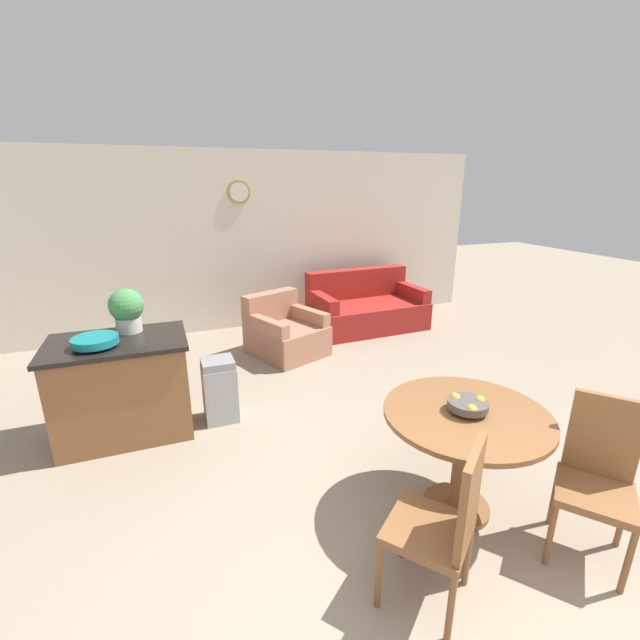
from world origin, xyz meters
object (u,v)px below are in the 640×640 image
at_px(fruit_bowl, 468,405).
at_px(couch, 366,309).
at_px(dining_table, 464,435).
at_px(potted_plant, 127,309).
at_px(teal_bowl, 95,341).
at_px(armchair, 285,334).
at_px(dining_chair_near_left, 445,521).
at_px(dining_chair_near_right, 598,473).
at_px(kitchen_island, 123,387).
at_px(trash_bin, 220,390).

height_order(fruit_bowl, couch, couch).
xyz_separation_m(dining_table, potted_plant, (-2.12, 2.12, 0.53)).
height_order(teal_bowl, armchair, teal_bowl).
relative_size(dining_chair_near_left, couch, 0.57).
relative_size(dining_table, fruit_bowl, 4.15).
xyz_separation_m(dining_table, dining_chair_near_right, (0.55, -0.56, -0.05)).
relative_size(teal_bowl, potted_plant, 0.91).
height_order(potted_plant, couch, potted_plant).
height_order(dining_table, teal_bowl, teal_bowl).
height_order(kitchen_island, trash_bin, kitchen_island).
xyz_separation_m(dining_chair_near_right, armchair, (-0.85, 3.83, -0.28)).
xyz_separation_m(dining_chair_near_right, kitchen_island, (-2.77, 2.47, -0.09)).
height_order(dining_chair_near_left, dining_chair_near_right, same).
distance_m(teal_bowl, couch, 4.21).
relative_size(potted_plant, couch, 0.23).
height_order(kitchen_island, armchair, kitchen_island).
height_order(dining_table, trash_bin, dining_table).
bearing_deg(kitchen_island, teal_bowl, -141.53).
height_order(dining_chair_near_left, kitchen_island, dining_chair_near_left).
bearing_deg(couch, dining_table, -109.83).
distance_m(dining_chair_near_left, couch, 4.79).
bearing_deg(kitchen_island, dining_table, -40.75).
bearing_deg(dining_table, fruit_bowl, -17.39).
height_order(fruit_bowl, kitchen_island, kitchen_island).
distance_m(dining_chair_near_left, kitchen_island, 2.98).
bearing_deg(potted_plant, fruit_bowl, -45.04).
height_order(dining_table, potted_plant, potted_plant).
relative_size(fruit_bowl, teal_bowl, 0.71).
xyz_separation_m(fruit_bowl, trash_bin, (-1.38, 1.84, -0.52)).
height_order(kitchen_island, potted_plant, potted_plant).
bearing_deg(dining_chair_near_left, fruit_bowl, 5.92).
xyz_separation_m(teal_bowl, potted_plant, (0.25, 0.32, 0.16)).
bearing_deg(dining_chair_near_right, armchair, -26.03).
bearing_deg(dining_chair_near_left, dining_chair_near_right, -39.01).
distance_m(kitchen_island, couch, 3.98).
height_order(dining_chair_near_left, potted_plant, potted_plant).
relative_size(dining_table, potted_plant, 2.70).
distance_m(dining_table, armchair, 3.30).
bearing_deg(kitchen_island, potted_plant, 62.74).
height_order(teal_bowl, trash_bin, teal_bowl).
height_order(fruit_bowl, armchair, fruit_bowl).
bearing_deg(trash_bin, dining_table, -53.11).
bearing_deg(dining_chair_near_right, teal_bowl, 12.46).
distance_m(dining_table, dining_chair_near_left, 0.78).
height_order(teal_bowl, potted_plant, potted_plant).
relative_size(dining_chair_near_right, armchair, 0.89).
bearing_deg(dining_chair_near_right, trash_bin, 0.25).
height_order(dining_chair_near_right, kitchen_island, dining_chair_near_right).
bearing_deg(dining_table, armchair, 95.29).
height_order(potted_plant, armchair, potted_plant).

